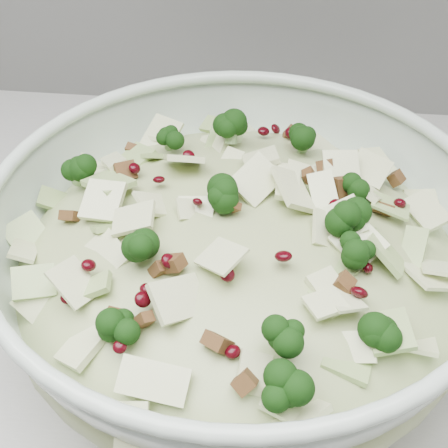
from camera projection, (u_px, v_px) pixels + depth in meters
The scene contains 2 objects.
mixing_bowl at pixel (239, 267), 0.48m from camera, with size 0.49×0.49×0.15m.
salad at pixel (240, 245), 0.46m from camera, with size 0.46×0.46×0.15m.
Camera 1 is at (0.57, 1.27, 1.32)m, focal length 50.00 mm.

